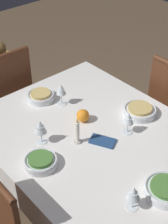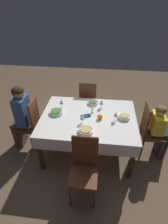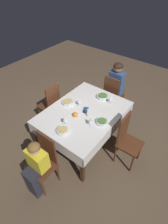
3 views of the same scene
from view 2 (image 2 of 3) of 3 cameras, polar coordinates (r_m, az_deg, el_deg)
ground_plane at (r=3.31m, az=1.27°, el=-11.93°), size 8.00×8.00×0.00m
dining_table at (r=2.86m, az=1.44°, el=-2.75°), size 1.52×1.15×0.74m
chair_west at (r=3.17m, az=-17.02°, el=-3.27°), size 0.37×0.36×0.99m
chair_east at (r=3.08m, az=20.50°, el=-5.33°), size 0.37×0.36×0.99m
chair_north at (r=3.61m, az=1.30°, el=3.58°), size 0.36×0.37×0.99m
chair_south at (r=2.37m, az=0.04°, el=-17.58°), size 0.36×0.37×0.99m
person_adult_denim at (r=3.14m, az=-19.97°, el=-0.81°), size 0.34×0.30×1.22m
person_child_yellow at (r=3.12m, az=23.47°, el=-5.24°), size 0.33×0.30×1.00m
bowl_west at (r=2.91m, az=-9.08°, el=0.01°), size 0.23×0.23×0.06m
wine_glass_west at (r=3.01m, az=-7.36°, el=3.31°), size 0.07×0.07×0.15m
bowl_east at (r=2.83m, az=12.92°, el=-1.55°), size 0.19×0.19×0.06m
wine_glass_east at (r=2.71m, az=10.34°, el=-0.81°), size 0.07×0.07×0.16m
bowl_north at (r=3.12m, az=2.92°, el=3.13°), size 0.19×0.19×0.06m
wine_glass_north at (r=2.97m, az=5.76°, el=3.20°), size 0.07×0.07×0.16m
bowl_south at (r=2.51m, az=0.49°, el=-6.07°), size 0.22×0.22×0.06m
wine_glass_south at (r=2.62m, az=-0.63°, el=-1.83°), size 0.07×0.07×0.15m
candle_centerpiece at (r=2.87m, az=2.74°, el=0.94°), size 0.05×0.05×0.18m
orange_fruit at (r=2.75m, az=5.24°, el=-1.58°), size 0.08×0.08×0.08m
napkin_red_folded at (r=2.82m, az=0.54°, el=-1.30°), size 0.18×0.15×0.01m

